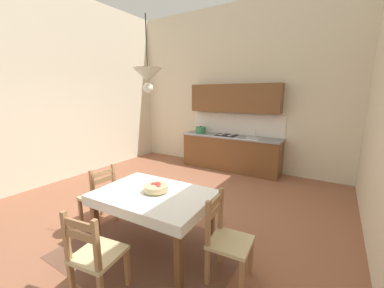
# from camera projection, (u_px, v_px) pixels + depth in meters

# --- Properties ---
(ground_plane) EXTENTS (6.36, 6.66, 0.10)m
(ground_plane) POSITION_uv_depth(u_px,v_px,m) (162.00, 213.00, 4.01)
(ground_plane) COLOR #935B42
(wall_back) EXTENTS (6.36, 0.12, 4.16)m
(wall_back) POSITION_uv_depth(u_px,v_px,m) (234.00, 89.00, 6.14)
(wall_back) COLOR beige
(wall_back) RESTS_ON ground_plane
(wall_left) EXTENTS (0.12, 6.66, 4.16)m
(wall_left) POSITION_uv_depth(u_px,v_px,m) (54.00, 88.00, 5.08)
(wall_left) COLOR beige
(wall_left) RESTS_ON ground_plane
(area_rug) EXTENTS (2.10, 1.60, 0.01)m
(area_rug) POSITION_uv_depth(u_px,v_px,m) (150.00, 251.00, 2.95)
(area_rug) COLOR brown
(area_rug) RESTS_ON ground_plane
(kitchen_cabinetry) EXTENTS (2.56, 0.63, 2.20)m
(kitchen_cabinetry) POSITION_uv_depth(u_px,v_px,m) (231.00, 137.00, 6.06)
(kitchen_cabinetry) COLOR brown
(kitchen_cabinetry) RESTS_ON ground_plane
(dining_table) EXTENTS (1.46, 1.04, 0.75)m
(dining_table) POSITION_uv_depth(u_px,v_px,m) (154.00, 202.00, 2.91)
(dining_table) COLOR brown
(dining_table) RESTS_ON ground_plane
(dining_chair_tv_side) EXTENTS (0.43, 0.43, 0.93)m
(dining_chair_tv_side) POSITION_uv_depth(u_px,v_px,m) (99.00, 197.00, 3.49)
(dining_chair_tv_side) COLOR #D1BC89
(dining_chair_tv_side) RESTS_ON ground_plane
(dining_chair_window_side) EXTENTS (0.45, 0.45, 0.93)m
(dining_chair_window_side) POSITION_uv_depth(u_px,v_px,m) (227.00, 240.00, 2.45)
(dining_chair_window_side) COLOR #D1BC89
(dining_chair_window_side) RESTS_ON ground_plane
(dining_chair_camera_side) EXTENTS (0.48, 0.48, 0.93)m
(dining_chair_camera_side) POSITION_uv_depth(u_px,v_px,m) (95.00, 256.00, 2.21)
(dining_chair_camera_side) COLOR #D1BC89
(dining_chair_camera_side) RESTS_ON ground_plane
(fruit_bowl) EXTENTS (0.30, 0.30, 0.12)m
(fruit_bowl) POSITION_uv_depth(u_px,v_px,m) (156.00, 188.00, 2.88)
(fruit_bowl) COLOR tan
(fruit_bowl) RESTS_ON dining_table
(pendant_lamp) EXTENTS (0.32, 0.32, 0.80)m
(pendant_lamp) POSITION_uv_depth(u_px,v_px,m) (148.00, 76.00, 2.53)
(pendant_lamp) COLOR black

